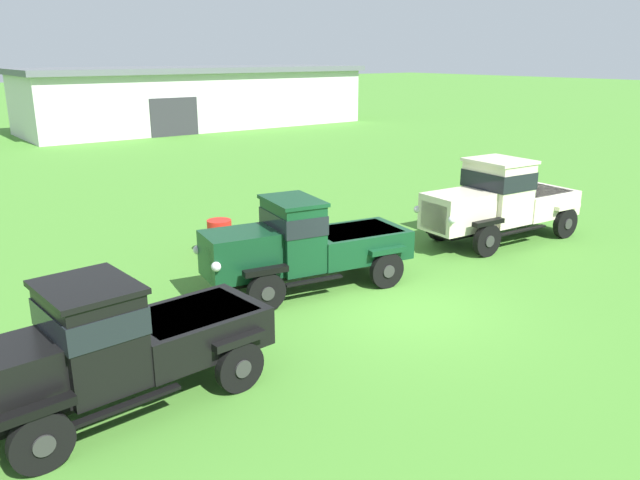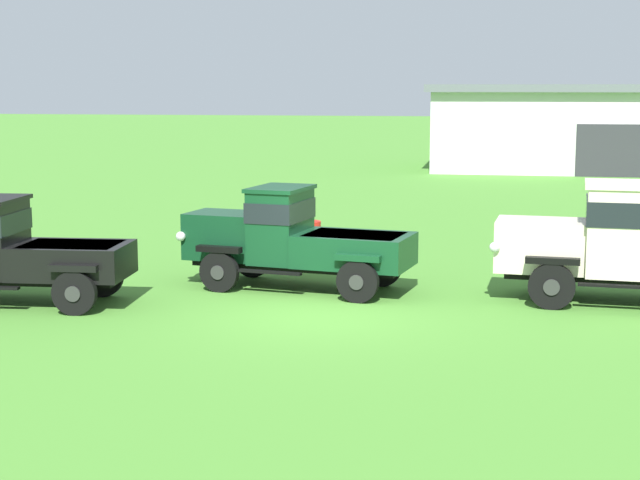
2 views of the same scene
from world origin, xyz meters
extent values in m
plane|color=#47842D|center=(0.00, 0.00, 0.00)|extent=(240.00, 240.00, 0.00)
cube|color=silver|center=(11.74, 32.85, 1.92)|extent=(23.63, 7.25, 3.83)
cube|color=#565B60|center=(11.74, 32.85, 4.01)|extent=(24.23, 8.05, 0.36)
cube|color=#2D2D33|center=(8.19, 29.18, 1.20)|extent=(3.20, 0.08, 2.40)
cylinder|color=black|center=(-7.33, -1.07, 0.41)|extent=(0.83, 0.22, 0.82)
cylinder|color=#2D2D2D|center=(-7.33, -1.16, 0.41)|extent=(0.29, 0.05, 0.29)
cylinder|color=black|center=(-7.45, 0.51, 0.41)|extent=(0.83, 0.22, 0.82)
cylinder|color=#2D2D2D|center=(-7.46, 0.61, 0.41)|extent=(0.29, 0.05, 0.29)
cylinder|color=black|center=(-4.36, -0.85, 0.41)|extent=(0.83, 0.22, 0.82)
cylinder|color=#2D2D2D|center=(-4.35, -0.94, 0.41)|extent=(0.29, 0.05, 0.29)
cylinder|color=black|center=(-4.48, 0.74, 0.41)|extent=(0.83, 0.22, 0.82)
cylinder|color=#2D2D2D|center=(-4.49, 0.83, 0.41)|extent=(0.29, 0.05, 0.29)
cube|color=black|center=(-6.00, -0.17, 0.49)|extent=(4.34, 1.19, 0.12)
cube|color=black|center=(-7.33, -1.07, 0.87)|extent=(0.95, 0.27, 0.12)
cube|color=black|center=(-7.45, 0.51, 0.87)|extent=(0.95, 0.27, 0.12)
cube|color=black|center=(-6.34, -0.20, 1.25)|extent=(1.20, 1.48, 1.40)
cube|color=black|center=(-6.34, -0.20, 1.57)|extent=(1.25, 1.51, 0.39)
cube|color=black|center=(-6.34, -0.20, 1.99)|extent=(1.32, 1.55, 0.08)
cube|color=black|center=(-6.17, -0.97, 0.47)|extent=(1.55, 0.26, 0.05)
cube|color=black|center=(-6.29, 0.59, 0.47)|extent=(1.55, 0.26, 0.05)
cube|color=black|center=(-4.74, -0.08, 0.86)|extent=(2.22, 1.62, 0.63)
cube|color=black|center=(-4.74, -0.08, 1.14)|extent=(1.87, 1.37, 0.06)
cube|color=black|center=(-4.36, -0.85, 0.87)|extent=(0.91, 0.27, 0.12)
cube|color=black|center=(-4.48, 0.74, 0.87)|extent=(0.91, 0.27, 0.12)
cylinder|color=black|center=(-2.34, 1.58, 0.41)|extent=(0.84, 0.29, 0.82)
cylinder|color=#2D2D2D|center=(-2.36, 1.49, 0.41)|extent=(0.29, 0.08, 0.29)
cylinder|color=black|center=(-2.07, 3.21, 0.41)|extent=(0.84, 0.29, 0.82)
cylinder|color=#2D2D2D|center=(-2.06, 3.30, 0.41)|extent=(0.29, 0.08, 0.29)
cylinder|color=black|center=(0.54, 1.09, 0.41)|extent=(0.84, 0.29, 0.82)
cylinder|color=#2D2D2D|center=(0.52, 1.00, 0.41)|extent=(0.29, 0.08, 0.29)
cylinder|color=black|center=(0.81, 2.72, 0.41)|extent=(0.84, 0.29, 0.82)
cylinder|color=#2D2D2D|center=(0.83, 2.81, 0.41)|extent=(0.29, 0.08, 0.29)
cube|color=black|center=(-0.87, 2.17, 0.49)|extent=(4.41, 1.61, 0.12)
cube|color=#0F381E|center=(-2.43, 2.43, 1.03)|extent=(1.69, 1.39, 0.95)
cube|color=silver|center=(-3.15, 2.55, 0.98)|extent=(0.21, 0.91, 0.72)
sphere|color=silver|center=(-3.26, 1.94, 1.05)|extent=(0.20, 0.20, 0.20)
sphere|color=silver|center=(-3.06, 3.16, 1.05)|extent=(0.20, 0.20, 0.20)
cube|color=black|center=(-2.34, 1.58, 0.87)|extent=(0.97, 0.35, 0.12)
cube|color=black|center=(-2.07, 3.21, 0.87)|extent=(0.97, 0.35, 0.12)
cube|color=#0F381E|center=(-1.22, 2.23, 1.28)|extent=(1.17, 1.59, 1.46)
cube|color=black|center=(-1.22, 2.23, 1.61)|extent=(1.21, 1.63, 0.41)
cube|color=#0F381E|center=(-1.22, 2.23, 2.05)|extent=(1.27, 1.67, 0.08)
cube|color=black|center=(-1.26, 1.41, 0.47)|extent=(1.32, 0.36, 0.05)
cube|color=black|center=(-0.99, 3.01, 0.47)|extent=(1.32, 0.36, 0.05)
cube|color=#0F381E|center=(0.34, 1.96, 0.87)|extent=(2.45, 1.87, 0.64)
cube|color=black|center=(0.34, 1.96, 1.17)|extent=(2.06, 1.58, 0.06)
cube|color=#0F381E|center=(0.54, 1.09, 0.87)|extent=(0.93, 0.35, 0.12)
cube|color=#0F381E|center=(0.81, 2.72, 0.87)|extent=(0.93, 0.35, 0.12)
cylinder|color=black|center=(4.16, 1.20, 0.43)|extent=(0.88, 0.24, 0.86)
cylinder|color=#2D2D2D|center=(4.15, 1.09, 0.43)|extent=(0.30, 0.05, 0.30)
cylinder|color=black|center=(4.29, 2.92, 0.43)|extent=(0.88, 0.24, 0.86)
cylinder|color=#2D2D2D|center=(4.30, 3.03, 0.43)|extent=(0.30, 0.05, 0.30)
cylinder|color=black|center=(7.33, 0.96, 0.43)|extent=(0.88, 0.24, 0.86)
cylinder|color=#2D2D2D|center=(7.33, 0.85, 0.43)|extent=(0.30, 0.05, 0.30)
cylinder|color=black|center=(7.46, 2.68, 0.43)|extent=(0.88, 0.24, 0.86)
cylinder|color=#2D2D2D|center=(7.47, 2.79, 0.43)|extent=(0.30, 0.05, 0.30)
cube|color=black|center=(5.61, 1.95, 0.51)|extent=(4.65, 1.30, 0.12)
cube|color=beige|center=(3.97, 2.08, 1.06)|extent=(1.78, 1.34, 0.98)
cube|color=silver|center=(3.15, 2.14, 1.01)|extent=(0.13, 0.95, 0.73)
sphere|color=silver|center=(3.10, 1.49, 1.09)|extent=(0.20, 0.20, 0.20)
sphere|color=silver|center=(3.19, 2.79, 1.09)|extent=(0.20, 0.20, 0.20)
cube|color=black|center=(4.16, 1.20, 0.91)|extent=(1.01, 0.27, 0.12)
cube|color=black|center=(4.29, 2.92, 0.91)|extent=(1.01, 0.27, 0.12)
cube|color=beige|center=(5.46, 1.97, 1.40)|extent=(1.39, 1.62, 1.66)
cube|color=black|center=(5.46, 1.97, 1.78)|extent=(1.45, 1.66, 0.47)
cube|color=beige|center=(5.46, 1.97, 2.28)|extent=(1.53, 1.70, 0.08)
cube|color=black|center=(5.52, 1.11, 0.49)|extent=(1.80, 0.28, 0.05)
cube|color=black|center=(5.65, 2.80, 0.49)|extent=(1.80, 0.28, 0.05)
cube|color=beige|center=(7.10, 1.84, 0.92)|extent=(2.13, 1.74, 0.70)
cube|color=black|center=(7.10, 1.84, 1.24)|extent=(1.79, 1.48, 0.06)
cube|color=beige|center=(7.33, 0.96, 0.91)|extent=(0.96, 0.27, 0.12)
cube|color=beige|center=(7.46, 2.68, 0.91)|extent=(0.96, 0.27, 0.12)
cylinder|color=red|center=(-1.30, 5.50, 0.47)|extent=(0.64, 0.64, 0.94)
cylinder|color=maroon|center=(-1.30, 5.50, 0.66)|extent=(0.67, 0.67, 0.03)
cylinder|color=maroon|center=(-1.30, 5.50, 0.28)|extent=(0.67, 0.67, 0.03)
camera|label=1|loc=(-8.60, -8.55, 5.08)|focal=35.00mm
camera|label=2|loc=(3.13, -17.09, 4.10)|focal=55.00mm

